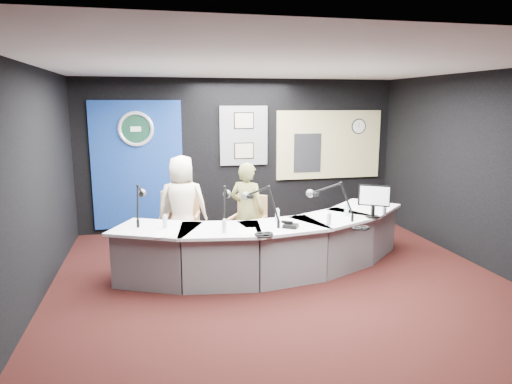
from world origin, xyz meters
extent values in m
plane|color=black|center=(0.00, 0.00, 0.00)|extent=(6.00, 6.00, 0.00)
cube|color=silver|center=(0.00, 0.00, 2.80)|extent=(6.00, 6.00, 0.02)
cube|color=black|center=(0.00, 3.00, 1.40)|extent=(6.00, 0.02, 2.80)
cube|color=black|center=(0.00, -3.00, 1.40)|extent=(6.00, 0.02, 2.80)
cube|color=black|center=(-3.00, 0.00, 1.40)|extent=(0.02, 6.00, 2.80)
cube|color=black|center=(3.00, 0.00, 1.40)|extent=(0.02, 6.00, 2.80)
cube|color=navy|center=(-1.90, 2.97, 1.25)|extent=(1.60, 0.05, 2.30)
torus|color=silver|center=(-1.90, 2.93, 1.90)|extent=(0.63, 0.07, 0.63)
cylinder|color=#0D3120|center=(-1.90, 2.94, 1.90)|extent=(0.48, 0.01, 0.48)
cube|color=slate|center=(0.05, 2.97, 1.75)|extent=(0.90, 0.04, 1.10)
cube|color=gray|center=(0.05, 2.94, 2.03)|extent=(0.34, 0.02, 0.27)
cube|color=gray|center=(0.05, 2.94, 1.47)|extent=(0.34, 0.02, 0.27)
cube|color=tan|center=(1.75, 2.97, 1.55)|extent=(2.12, 0.06, 1.32)
cube|color=#FFEDA1|center=(1.75, 2.96, 1.55)|extent=(2.00, 0.02, 1.20)
cube|color=black|center=(1.30, 2.94, 1.40)|extent=(0.55, 0.02, 0.75)
cylinder|color=white|center=(2.35, 2.94, 1.90)|extent=(0.28, 0.01, 0.28)
cube|color=gray|center=(-1.27, 1.81, 0.62)|extent=(0.51, 0.20, 0.70)
imported|color=#FFEBCB|center=(-1.21, 1.56, 0.79)|extent=(0.82, 0.59, 1.57)
imported|color=olive|center=(-0.26, 1.13, 0.74)|extent=(0.65, 0.61, 1.49)
cube|color=black|center=(1.40, 0.34, 1.07)|extent=(0.37, 0.24, 0.28)
cube|color=black|center=(0.10, 0.08, 0.78)|extent=(0.24, 0.22, 0.05)
torus|color=black|center=(0.96, -0.20, 0.77)|extent=(0.19, 0.19, 0.03)
torus|color=black|center=(-0.32, -0.20, 0.77)|extent=(0.24, 0.24, 0.04)
cube|color=white|center=(-1.50, 0.14, 0.75)|extent=(0.23, 0.33, 0.00)
cube|color=white|center=(-0.48, 0.03, 0.75)|extent=(0.26, 0.35, 0.00)
camera|label=1|loc=(-1.59, -5.44, 2.35)|focal=32.00mm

